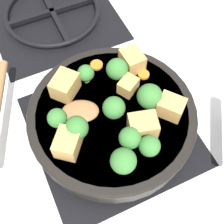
# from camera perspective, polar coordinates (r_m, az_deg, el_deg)

# --- Properties ---
(ground_plane) EXTENTS (2.40, 2.40, 0.00)m
(ground_plane) POSITION_cam_1_polar(r_m,az_deg,el_deg) (0.64, 0.00, -3.52)
(ground_plane) COLOR white
(front_burner_grate) EXTENTS (0.31, 0.31, 0.03)m
(front_burner_grate) POSITION_cam_1_polar(r_m,az_deg,el_deg) (0.63, 0.00, -3.03)
(front_burner_grate) COLOR black
(front_burner_grate) RESTS_ON ground_plane
(rear_burner_grate) EXTENTS (0.31, 0.31, 0.03)m
(rear_burner_grate) POSITION_cam_1_polar(r_m,az_deg,el_deg) (0.84, -10.82, 17.20)
(rear_burner_grate) COLOR black
(rear_burner_grate) RESTS_ON ground_plane
(skillet_pan) EXTENTS (0.40, 0.35, 0.05)m
(skillet_pan) POSITION_cam_1_polar(r_m,az_deg,el_deg) (0.59, 0.20, -1.13)
(skillet_pan) COLOR black
(skillet_pan) RESTS_ON front_burner_grate
(wooden_spoon) EXTENTS (0.23, 0.22, 0.02)m
(wooden_spoon) POSITION_cam_1_polar(r_m,az_deg,el_deg) (0.58, -14.39, -0.20)
(wooden_spoon) COLOR olive
(wooden_spoon) RESTS_ON skillet_pan
(tofu_cube_center_large) EXTENTS (0.04, 0.04, 0.03)m
(tofu_cube_center_large) POSITION_cam_1_polar(r_m,az_deg,el_deg) (0.59, 2.97, 4.82)
(tofu_cube_center_large) COLOR tan
(tofu_cube_center_large) RESTS_ON skillet_pan
(tofu_cube_near_handle) EXTENTS (0.06, 0.06, 0.04)m
(tofu_cube_near_handle) POSITION_cam_1_polar(r_m,az_deg,el_deg) (0.58, -8.60, 4.81)
(tofu_cube_near_handle) COLOR tan
(tofu_cube_near_handle) RESTS_ON skillet_pan
(tofu_cube_east_chunk) EXTENTS (0.06, 0.05, 0.04)m
(tofu_cube_east_chunk) POSITION_cam_1_polar(r_m,az_deg,el_deg) (0.54, 5.65, -2.57)
(tofu_cube_east_chunk) COLOR tan
(tofu_cube_east_chunk) RESTS_ON skillet_pan
(tofu_cube_west_chunk) EXTENTS (0.06, 0.06, 0.04)m
(tofu_cube_west_chunk) POSITION_cam_1_polar(r_m,az_deg,el_deg) (0.53, -8.13, -5.67)
(tofu_cube_west_chunk) COLOR tan
(tofu_cube_west_chunk) RESTS_ON skillet_pan
(tofu_cube_back_piece) EXTENTS (0.04, 0.05, 0.04)m
(tofu_cube_back_piece) POSITION_cam_1_polar(r_m,az_deg,el_deg) (0.62, 3.70, 9.42)
(tofu_cube_back_piece) COLOR tan
(tofu_cube_back_piece) RESTS_ON skillet_pan
(tofu_cube_front_piece) EXTENTS (0.06, 0.06, 0.04)m
(tofu_cube_front_piece) POSITION_cam_1_polar(r_m,az_deg,el_deg) (0.56, 10.72, 0.90)
(tofu_cube_front_piece) COLOR tan
(tofu_cube_front_piece) RESTS_ON skillet_pan
(broccoli_floret_near_spoon) EXTENTS (0.03, 0.03, 0.04)m
(broccoli_floret_near_spoon) POSITION_cam_1_polar(r_m,az_deg,el_deg) (0.59, -4.80, 7.06)
(broccoli_floret_near_spoon) COLOR #709956
(broccoli_floret_near_spoon) RESTS_ON skillet_pan
(broccoli_floret_center_top) EXTENTS (0.04, 0.04, 0.05)m
(broccoli_floret_center_top) POSITION_cam_1_polar(r_m,az_deg,el_deg) (0.52, 2.92, -4.94)
(broccoli_floret_center_top) COLOR #709956
(broccoli_floret_center_top) RESTS_ON skillet_pan
(broccoli_floret_east_rim) EXTENTS (0.04, 0.04, 0.04)m
(broccoli_floret_east_rim) POSITION_cam_1_polar(r_m,az_deg,el_deg) (0.52, 6.88, -6.22)
(broccoli_floret_east_rim) COLOR #709956
(broccoli_floret_east_rim) RESTS_ON skillet_pan
(broccoli_floret_west_rim) EXTENTS (0.04, 0.04, 0.05)m
(broccoli_floret_west_rim) POSITION_cam_1_polar(r_m,az_deg,el_deg) (0.54, 0.36, 0.76)
(broccoli_floret_west_rim) COLOR #709956
(broccoli_floret_west_rim) RESTS_ON skillet_pan
(broccoli_floret_north_edge) EXTENTS (0.05, 0.05, 0.05)m
(broccoli_floret_north_edge) POSITION_cam_1_polar(r_m,az_deg,el_deg) (0.56, 6.88, 2.84)
(broccoli_floret_north_edge) COLOR #709956
(broccoli_floret_north_edge) RESTS_ON skillet_pan
(broccoli_floret_south_cluster) EXTENTS (0.04, 0.04, 0.05)m
(broccoli_floret_south_cluster) POSITION_cam_1_polar(r_m,az_deg,el_deg) (0.59, 0.93, 7.82)
(broccoli_floret_south_cluster) COLOR #709956
(broccoli_floret_south_cluster) RESTS_ON skillet_pan
(broccoli_floret_mid_floret) EXTENTS (0.04, 0.04, 0.05)m
(broccoli_floret_mid_floret) POSITION_cam_1_polar(r_m,az_deg,el_deg) (0.50, 2.09, -8.94)
(broccoli_floret_mid_floret) COLOR #709956
(broccoli_floret_mid_floret) RESTS_ON skillet_pan
(broccoli_floret_small_inner) EXTENTS (0.04, 0.04, 0.05)m
(broccoli_floret_small_inner) POSITION_cam_1_polar(r_m,az_deg,el_deg) (0.53, -6.47, -2.92)
(broccoli_floret_small_inner) COLOR #709956
(broccoli_floret_small_inner) RESTS_ON skillet_pan
(broccoli_floret_tall_stem) EXTENTS (0.03, 0.03, 0.04)m
(broccoli_floret_tall_stem) POSITION_cam_1_polar(r_m,az_deg,el_deg) (0.54, -10.00, -1.13)
(broccoli_floret_tall_stem) COLOR #709956
(broccoli_floret_tall_stem) RESTS_ON skillet_pan
(carrot_slice_orange_thin) EXTENTS (0.02, 0.02, 0.01)m
(carrot_slice_orange_thin) POSITION_cam_1_polar(r_m,az_deg,el_deg) (0.63, -2.84, 8.57)
(carrot_slice_orange_thin) COLOR orange
(carrot_slice_orange_thin) RESTS_ON skillet_pan
(carrot_slice_near_center) EXTENTS (0.02, 0.02, 0.01)m
(carrot_slice_near_center) POSITION_cam_1_polar(r_m,az_deg,el_deg) (0.62, 5.80, 6.82)
(carrot_slice_near_center) COLOR orange
(carrot_slice_near_center) RESTS_ON skillet_pan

